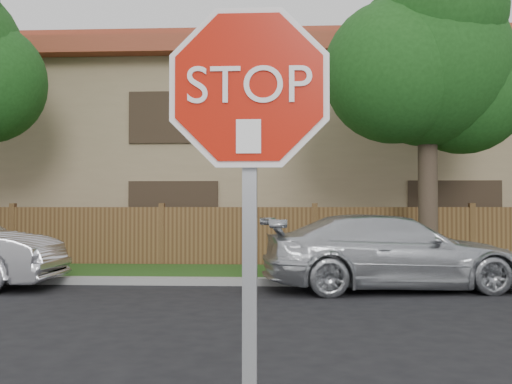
{
  "coord_description": "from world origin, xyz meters",
  "views": [
    {
      "loc": [
        -0.71,
        -4.14,
        1.62
      ],
      "look_at": [
        -0.88,
        -0.9,
        1.7
      ],
      "focal_mm": 42.0,
      "sensor_mm": 36.0,
      "label": 1
    }
  ],
  "objects": [
    {
      "name": "far_curb",
      "position": [
        0.0,
        8.15,
        0.07
      ],
      "size": [
        70.0,
        0.3,
        0.15
      ],
      "primitive_type": "cube",
      "color": "gray",
      "rests_on": "ground"
    },
    {
      "name": "grass_strip",
      "position": [
        0.0,
        9.8,
        0.06
      ],
      "size": [
        70.0,
        3.0,
        0.12
      ],
      "primitive_type": "cube",
      "color": "#1E4714",
      "rests_on": "ground"
    },
    {
      "name": "fence",
      "position": [
        0.0,
        11.4,
        0.8
      ],
      "size": [
        70.0,
        0.12,
        1.6
      ],
      "primitive_type": "cube",
      "color": "#4F331C",
      "rests_on": "ground"
    },
    {
      "name": "apartment_building",
      "position": [
        0.0,
        17.0,
        3.53
      ],
      "size": [
        35.2,
        9.2,
        7.2
      ],
      "color": "#947F5B",
      "rests_on": "ground"
    },
    {
      "name": "tree_mid",
      "position": [
        2.52,
        9.57,
        4.87
      ],
      "size": [
        4.8,
        3.9,
        7.35
      ],
      "color": "#382B21",
      "rests_on": "ground"
    },
    {
      "name": "stop_sign",
      "position": [
        -0.88,
        -1.48,
        1.83
      ],
      "size": [
        1.01,
        0.13,
        2.55
      ],
      "color": "gray",
      "rests_on": "sidewalk_near"
    },
    {
      "name": "sedan_right",
      "position": [
        1.32,
        7.6,
        0.73
      ],
      "size": [
        5.27,
        2.74,
        1.46
      ],
      "primitive_type": "imported",
      "rotation": [
        0.0,
        0.0,
        1.71
      ],
      "color": "silver",
      "rests_on": "ground"
    }
  ]
}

